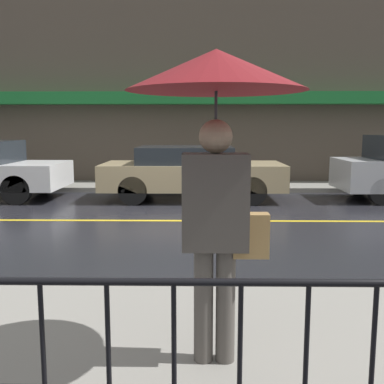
{
  "coord_description": "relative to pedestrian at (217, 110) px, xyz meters",
  "views": [
    {
      "loc": [
        0.86,
        -8.31,
        1.75
      ],
      "look_at": [
        0.76,
        -1.82,
        0.81
      ],
      "focal_mm": 42.0,
      "sensor_mm": 36.0,
      "label": 1
    }
  ],
  "objects": [
    {
      "name": "ground_plane",
      "position": [
        -0.97,
        5.35,
        -1.86
      ],
      "size": [
        80.0,
        80.0,
        0.0
      ],
      "primitive_type": "plane",
      "color": "black"
    },
    {
      "name": "sidewalk_near",
      "position": [
        -0.97,
        0.18,
        -1.8
      ],
      "size": [
        28.0,
        2.94,
        0.13
      ],
      "color": "gray",
      "rests_on": "ground_plane"
    },
    {
      "name": "sidewalk_far",
      "position": [
        -0.97,
        9.87,
        -1.8
      ],
      "size": [
        28.0,
        1.64,
        0.13
      ],
      "color": "gray",
      "rests_on": "ground_plane"
    },
    {
      "name": "lane_marking",
      "position": [
        -0.97,
        5.35,
        -1.86
      ],
      "size": [
        25.2,
        0.12,
        0.01
      ],
      "color": "gold",
      "rests_on": "ground_plane"
    },
    {
      "name": "building_storefront",
      "position": [
        -0.97,
        10.82,
        1.44
      ],
      "size": [
        28.0,
        0.85,
        6.68
      ],
      "color": "#4C4238",
      "rests_on": "ground_plane"
    },
    {
      "name": "railing_foreground",
      "position": [
        -0.97,
        -1.04,
        -1.14
      ],
      "size": [
        12.0,
        0.04,
        0.96
      ],
      "color": "black",
      "rests_on": "sidewalk_near"
    },
    {
      "name": "pedestrian",
      "position": [
        0.0,
        0.0,
        0.0
      ],
      "size": [
        1.17,
        1.17,
        2.12
      ],
      "color": "#4C4742",
      "rests_on": "sidewalk_near"
    },
    {
      "name": "car_tan",
      "position": [
        -0.31,
        7.91,
        -1.17
      ],
      "size": [
        4.35,
        1.88,
        1.29
      ],
      "color": "tan",
      "rests_on": "ground_plane"
    }
  ]
}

